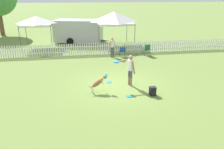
# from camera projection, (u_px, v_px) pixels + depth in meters

# --- Properties ---
(ground_plane) EXTENTS (240.00, 240.00, 0.00)m
(ground_plane) POSITION_uv_depth(u_px,v_px,m) (118.00, 85.00, 11.64)
(ground_plane) COLOR olive
(handler_person) EXTENTS (1.09, 0.44, 1.66)m
(handler_person) POSITION_uv_depth(u_px,v_px,m) (130.00, 67.00, 11.30)
(handler_person) COLOR #8C664C
(handler_person) RESTS_ON ground_plane
(leaping_dog) EXTENTS (1.10, 0.52, 0.88)m
(leaping_dog) POSITION_uv_depth(u_px,v_px,m) (98.00, 82.00, 10.70)
(leaping_dog) COLOR olive
(leaping_dog) RESTS_ON ground_plane
(frisbee_near_handler) EXTENTS (0.26, 0.26, 0.02)m
(frisbee_near_handler) POSITION_uv_depth(u_px,v_px,m) (109.00, 82.00, 12.04)
(frisbee_near_handler) COLOR #1E8CD8
(frisbee_near_handler) RESTS_ON ground_plane
(frisbee_near_dog) EXTENTS (0.26, 0.26, 0.02)m
(frisbee_near_dog) POSITION_uv_depth(u_px,v_px,m) (129.00, 96.00, 10.37)
(frisbee_near_dog) COLOR #1E8CD8
(frisbee_near_dog) RESTS_ON ground_plane
(backpack_on_grass) EXTENTS (0.30, 0.28, 0.42)m
(backpack_on_grass) POSITION_uv_depth(u_px,v_px,m) (153.00, 91.00, 10.45)
(backpack_on_grass) COLOR black
(backpack_on_grass) RESTS_ON ground_plane
(picket_fence) EXTENTS (24.47, 0.04, 0.94)m
(picket_fence) POSITION_uv_depth(u_px,v_px,m) (103.00, 48.00, 17.49)
(picket_fence) COLOR white
(picket_fence) RESTS_ON ground_plane
(folding_chair_blue_left) EXTENTS (0.52, 0.53, 0.81)m
(folding_chair_blue_left) POSITION_uv_depth(u_px,v_px,m) (122.00, 51.00, 16.74)
(folding_chair_blue_left) COLOR #333338
(folding_chair_blue_left) RESTS_ON ground_plane
(folding_chair_center) EXTENTS (0.56, 0.58, 0.88)m
(folding_chair_center) POSITION_uv_depth(u_px,v_px,m) (146.00, 49.00, 17.16)
(folding_chair_center) COLOR #333338
(folding_chair_center) RESTS_ON ground_plane
(canopy_tent_main) EXTENTS (3.22, 3.22, 3.07)m
(canopy_tent_main) POSITION_uv_depth(u_px,v_px,m) (114.00, 18.00, 20.04)
(canopy_tent_main) COLOR #333338
(canopy_tent_main) RESTS_ON ground_plane
(canopy_tent_secondary) EXTENTS (2.63, 2.63, 2.74)m
(canopy_tent_secondary) POSITION_uv_depth(u_px,v_px,m) (36.00, 21.00, 19.25)
(canopy_tent_secondary) COLOR #333338
(canopy_tent_secondary) RESTS_ON ground_plane
(spectator_standing) EXTENTS (0.38, 0.27, 1.52)m
(spectator_standing) POSITION_uv_depth(u_px,v_px,m) (112.00, 45.00, 16.57)
(spectator_standing) COLOR #474C5B
(spectator_standing) RESTS_ON ground_plane
(equipment_trailer) EXTENTS (5.43, 3.46, 2.23)m
(equipment_trailer) POSITION_uv_depth(u_px,v_px,m) (79.00, 31.00, 21.46)
(equipment_trailer) COLOR #B7B7B7
(equipment_trailer) RESTS_ON ground_plane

